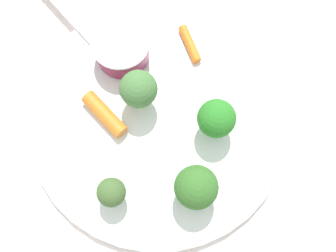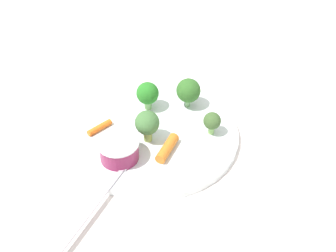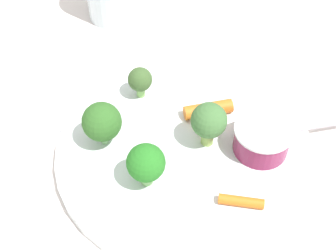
{
  "view_description": "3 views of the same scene",
  "coord_description": "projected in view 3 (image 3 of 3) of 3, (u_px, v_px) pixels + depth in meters",
  "views": [
    {
      "loc": [
        0.05,
        0.11,
        0.43
      ],
      "look_at": [
        -0.0,
        0.02,
        0.03
      ],
      "focal_mm": 42.34,
      "sensor_mm": 36.0,
      "label": 1
    },
    {
      "loc": [
        0.32,
        -0.37,
        0.44
      ],
      "look_at": [
        0.02,
        0.02,
        0.02
      ],
      "focal_mm": 40.7,
      "sensor_mm": 36.0,
      "label": 2
    },
    {
      "loc": [
        -0.33,
        0.02,
        0.43
      ],
      "look_at": [
        0.02,
        0.02,
        0.03
      ],
      "focal_mm": 50.92,
      "sensor_mm": 36.0,
      "label": 3
    }
  ],
  "objects": [
    {
      "name": "ground_plane",
      "position": [
        185.0,
        154.0,
        0.54
      ],
      "size": [
        2.4,
        2.4,
        0.0
      ],
      "primitive_type": "plane",
      "color": "silver"
    },
    {
      "name": "plate",
      "position": [
        185.0,
        151.0,
        0.54
      ],
      "size": [
        0.29,
        0.29,
        0.01
      ],
      "primitive_type": "cylinder",
      "color": "white",
      "rests_on": "ground_plane"
    },
    {
      "name": "sauce_cup",
      "position": [
        262.0,
        140.0,
        0.52
      ],
      "size": [
        0.06,
        0.06,
        0.03
      ],
      "color": "maroon",
      "rests_on": "plate"
    },
    {
      "name": "broccoli_floret_0",
      "position": [
        140.0,
        80.0,
        0.57
      ],
      "size": [
        0.03,
        0.03,
        0.04
      ],
      "color": "#89C065",
      "rests_on": "plate"
    },
    {
      "name": "broccoli_floret_1",
      "position": [
        209.0,
        121.0,
        0.51
      ],
      "size": [
        0.04,
        0.04,
        0.06
      ],
      "color": "#92B157",
      "rests_on": "plate"
    },
    {
      "name": "broccoli_floret_2",
      "position": [
        102.0,
        122.0,
        0.51
      ],
      "size": [
        0.04,
        0.04,
        0.06
      ],
      "color": "#7DB675",
      "rests_on": "plate"
    },
    {
      "name": "broccoli_floret_3",
      "position": [
        146.0,
        163.0,
        0.48
      ],
      "size": [
        0.04,
        0.04,
        0.05
      ],
      "color": "#84BF70",
      "rests_on": "plate"
    },
    {
      "name": "carrot_stick_0",
      "position": [
        208.0,
        109.0,
        0.56
      ],
      "size": [
        0.03,
        0.06,
        0.02
      ],
      "primitive_type": "cylinder",
      "rotation": [
        1.57,
        0.0,
        3.38
      ],
      "color": "orange",
      "rests_on": "plate"
    },
    {
      "name": "carrot_stick_1",
      "position": [
        241.0,
        201.0,
        0.48
      ],
      "size": [
        0.02,
        0.05,
        0.01
      ],
      "primitive_type": "cylinder",
      "rotation": [
        1.57,
        0.0,
        2.99
      ],
      "color": "orange",
      "rests_on": "plate"
    },
    {
      "name": "fork",
      "position": [
        325.0,
        124.0,
        0.55
      ],
      "size": [
        0.05,
        0.19,
        0.0
      ],
      "color": "#BAB1BB",
      "rests_on": "plate"
    }
  ]
}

